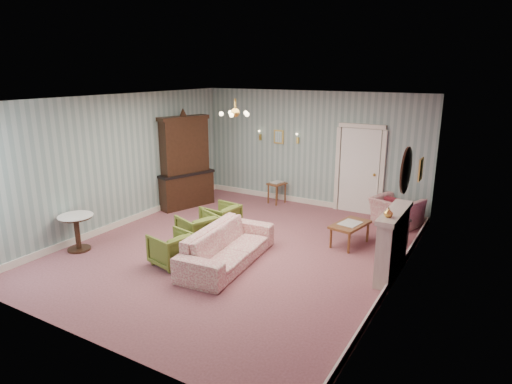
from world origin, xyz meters
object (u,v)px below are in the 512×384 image
Objects in this scene: olive_chair_b at (198,228)px; coffee_table at (350,234)px; olive_chair_a at (171,247)px; dresser at (185,159)px; wingback_chair at (397,207)px; side_table_black at (397,233)px; pedestal_table at (77,233)px; fireplace at (392,243)px; olive_chair_c at (221,217)px; sofa_chintz at (227,240)px.

coffee_table is (2.61, 1.53, -0.12)m from olive_chair_b.
olive_chair_a is 0.98m from olive_chair_b.
olive_chair_b is 2.82m from dresser.
wingback_chair is 1.29m from side_table_black.
dresser is (-2.00, 2.90, 0.89)m from olive_chair_a.
dresser reaches higher than wingback_chair.
pedestal_table reaches higher than side_table_black.
side_table_black reaches higher than coffee_table.
fireplace reaches higher than pedestal_table.
wingback_chair is 1.75m from coffee_table.
fireplace is (5.51, -1.34, -0.64)m from dresser.
fireplace is at bearing 4.68° from dresser.
olive_chair_b is at bearing -170.75° from fireplace.
olive_chair_a is 3.64m from dresser.
fireplace is 1.95× the size of pedestal_table.
wingback_chair reaches higher than olive_chair_b.
pedestal_table is (-5.51, -1.97, -0.22)m from fireplace.
fireplace is (3.65, 0.59, 0.23)m from olive_chair_b.
olive_chair_c is 0.49× the size of fireplace.
pedestal_table is at bearing -160.34° from fireplace.
sofa_chintz is 4.20m from wingback_chair.
olive_chair_b is 3.95m from side_table_black.
side_table_black is (0.31, -1.24, -0.15)m from wingback_chair.
pedestal_table is (-4.99, -4.56, -0.07)m from wingback_chair.
sofa_chintz reaches higher than olive_chair_c.
olive_chair_b is at bearing -27.70° from dresser.
wingback_chair is (2.15, 3.60, -0.02)m from sofa_chintz.
olive_chair_b is 0.99× the size of pedestal_table.
dresser is 1.75× the size of fireplace.
sofa_chintz is 3.41m from side_table_black.
olive_chair_a is at bearing 28.97° from olive_chair_b.
wingback_chair is at bearing 156.67° from olive_chair_a.
olive_chair_c is 1.59m from sofa_chintz.
coffee_table is (1.63, 1.94, -0.21)m from sofa_chintz.
fireplace reaches higher than sofa_chintz.
wingback_chair is 6.76m from pedestal_table.
olive_chair_a is at bearing 117.98° from sofa_chintz.
sofa_chintz is at bearing -136.16° from side_table_black.
olive_chair_b is 2.32m from pedestal_table.
fireplace is at bearing -81.19° from side_table_black.
olive_chair_c is (-0.02, 0.82, -0.01)m from olive_chair_b.
fireplace reaches higher than side_table_black.
side_table_black is 0.77× the size of pedestal_table.
wingback_chair is at bearing 156.28° from olive_chair_b.
coffee_table is at bearing 33.01° from pedestal_table.
fireplace is 1.56× the size of coffee_table.
olive_chair_b is 4.47m from wingback_chair.
side_table_black is at bearing 26.85° from coffee_table.
olive_chair_c is 0.28× the size of dresser.
wingback_chair reaches higher than olive_chair_a.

